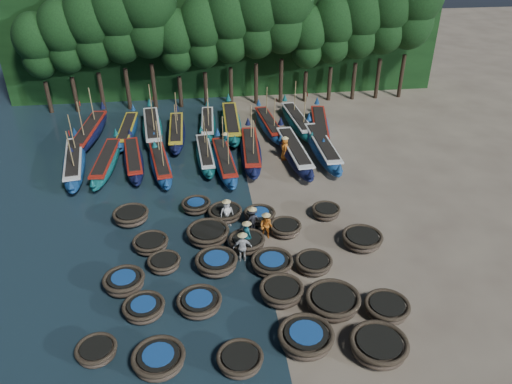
{
  "coord_description": "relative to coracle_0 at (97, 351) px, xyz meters",
  "views": [
    {
      "loc": [
        -3.06,
        -23.75,
        16.87
      ],
      "look_at": [
        0.14,
        1.91,
        1.3
      ],
      "focal_mm": 35.0,
      "sensor_mm": 36.0,
      "label": 1
    }
  ],
  "objects": [
    {
      "name": "tree_6",
      "position": [
        5.71,
        28.59,
        6.27
      ],
      "size": [
        4.09,
        4.09,
        9.65
      ],
      "color": "black",
      "rests_on": "ground"
    },
    {
      "name": "coracle_24",
      "position": [
        12.13,
        9.21,
        0.02
      ],
      "size": [
        2.1,
        2.1,
        0.69
      ],
      "rotation": [
        0.0,
        0.0,
        -0.43
      ],
      "color": "brown",
      "rests_on": "ground"
    },
    {
      "name": "tree_14",
      "position": [
        24.11,
        28.59,
        8.3
      ],
      "size": [
        5.34,
        5.34,
        12.58
      ],
      "color": "black",
      "rests_on": "ground"
    },
    {
      "name": "fisherman_1",
      "position": [
        7.07,
        6.71,
        0.59
      ],
      "size": [
        0.7,
        0.75,
        1.93
      ],
      "rotation": [
        0.0,
        0.0,
        2.17
      ],
      "color": "#195F6B",
      "rests_on": "ground"
    },
    {
      "name": "fisherman_4",
      "position": [
        6.74,
        5.72,
        0.55
      ],
      "size": [
        1.01,
        0.52,
        1.91
      ],
      "rotation": [
        0.0,
        0.0,
        3.13
      ],
      "color": "silver",
      "rests_on": "ground"
    },
    {
      "name": "coracle_16",
      "position": [
        4.98,
        7.68,
        0.1
      ],
      "size": [
        2.73,
        2.73,
        0.83
      ],
      "rotation": [
        0.0,
        0.0,
        0.25
      ],
      "color": "brown",
      "rests_on": "ground"
    },
    {
      "name": "coracle_21",
      "position": [
        4.39,
        10.83,
        0.02
      ],
      "size": [
        1.96,
        1.96,
        0.68
      ],
      "rotation": [
        0.0,
        0.0,
        0.2
      ],
      "color": "brown",
      "rests_on": "ground"
    },
    {
      "name": "coracle_23",
      "position": [
        8.11,
        9.27,
        0.03
      ],
      "size": [
        1.91,
        1.91,
        0.69
      ],
      "rotation": [
        0.0,
        0.0,
        0.08
      ],
      "color": "brown",
      "rests_on": "ground"
    },
    {
      "name": "fisherman_3",
      "position": [
        7.57,
        8.38,
        0.44
      ],
      "size": [
        1.12,
        0.88,
        1.72
      ],
      "rotation": [
        0.0,
        0.0,
        3.51
      ],
      "color": "black",
      "rests_on": "ground"
    },
    {
      "name": "long_boat_11",
      "position": [
        1.15,
        22.53,
        0.24
      ],
      "size": [
        2.45,
        9.01,
        3.84
      ],
      "rotation": [
        0.0,
        0.0,
        0.1
      ],
      "color": "#105D58",
      "rests_on": "ground"
    },
    {
      "name": "coracle_6",
      "position": [
        4.36,
        2.33,
        0.03
      ],
      "size": [
        2.14,
        2.14,
        0.7
      ],
      "rotation": [
        0.0,
        0.0,
        0.04
      ],
      "color": "brown",
      "rests_on": "ground"
    },
    {
      "name": "coracle_8",
      "position": [
        10.55,
        1.56,
        0.11
      ],
      "size": [
        2.99,
        2.99,
        0.84
      ],
      "rotation": [
        0.0,
        0.0,
        -0.27
      ],
      "color": "brown",
      "rests_on": "ground"
    },
    {
      "name": "coracle_13",
      "position": [
        8.16,
        4.74,
        0.05
      ],
      "size": [
        2.42,
        2.42,
        0.73
      ],
      "rotation": [
        0.0,
        0.0,
        -0.2
      ],
      "color": "brown",
      "rests_on": "ground"
    },
    {
      "name": "coracle_3",
      "position": [
        8.83,
        -0.47,
        0.11
      ],
      "size": [
        3.01,
        3.01,
        0.84
      ],
      "rotation": [
        0.0,
        0.0,
        0.41
      ],
      "color": "brown",
      "rests_on": "ground"
    },
    {
      "name": "coracle_11",
      "position": [
        2.62,
        5.49,
        0.02
      ],
      "size": [
        2.05,
        2.05,
        0.68
      ],
      "rotation": [
        0.0,
        0.0,
        0.36
      ],
      "color": "brown",
      "rests_on": "ground"
    },
    {
      "name": "coracle_12",
      "position": [
        5.31,
        5.11,
        0.09
      ],
      "size": [
        2.24,
        2.24,
        0.8
      ],
      "rotation": [
        0.0,
        0.0,
        -0.07
      ],
      "color": "brown",
      "rests_on": "ground"
    },
    {
      "name": "long_boat_14",
      "position": [
        7.53,
        22.82,
        0.24
      ],
      "size": [
        1.8,
        9.11,
        1.6
      ],
      "rotation": [
        0.0,
        0.0,
        -0.02
      ],
      "color": "#105D58",
      "rests_on": "ground"
    },
    {
      "name": "long_boat_9",
      "position": [
        -3.73,
        22.27,
        0.24
      ],
      "size": [
        2.61,
        9.04,
        3.86
      ],
      "rotation": [
        0.0,
        0.0,
        -0.12
      ],
      "color": "#0D1433",
      "rests_on": "ground"
    },
    {
      "name": "tree_11",
      "position": [
        17.21,
        28.59,
        6.27
      ],
      "size": [
        4.09,
        4.09,
        9.65
      ],
      "color": "black",
      "rests_on": "ground"
    },
    {
      "name": "long_boat_3",
      "position": [
        2.0,
        16.56,
        0.15
      ],
      "size": [
        2.5,
        7.64,
        3.28
      ],
      "rotation": [
        0.0,
        0.0,
        0.16
      ],
      "color": "navy",
      "rests_on": "ground"
    },
    {
      "name": "coracle_2",
      "position": [
        5.92,
        -1.2,
        0.02
      ],
      "size": [
        2.11,
        2.11,
        0.68
      ],
      "rotation": [
        0.0,
        0.0,
        0.17
      ],
      "color": "brown",
      "rests_on": "ground"
    },
    {
      "name": "coracle_20",
      "position": [
        0.53,
        10.1,
        0.07
      ],
      "size": [
        2.31,
        2.31,
        0.77
      ],
      "rotation": [
        0.0,
        0.0,
        0.2
      ],
      "color": "brown",
      "rests_on": "ground"
    },
    {
      "name": "coracle_17",
      "position": [
        7.06,
        6.65,
        0.08
      ],
      "size": [
        2.04,
        2.04,
        0.79
      ],
      "rotation": [
        0.0,
        0.0,
        0.09
      ],
      "color": "brown",
      "rests_on": "ground"
    },
    {
      "name": "coracle_5",
      "position": [
        1.81,
        2.28,
        0.03
      ],
      "size": [
        2.15,
        2.15,
        0.7
      ],
      "rotation": [
        0.0,
        0.0,
        -0.19
      ],
      "color": "brown",
      "rests_on": "ground"
    },
    {
      "name": "tree_8",
      "position": [
        10.31,
        28.59,
        7.62
      ],
      "size": [
        4.92,
        4.92,
        11.6
      ],
      "color": "black",
      "rests_on": "ground"
    },
    {
      "name": "foliage_wall",
      "position": [
        7.91,
        32.09,
        4.63
      ],
      "size": [
        40.0,
        3.0,
        10.0
      ],
      "primitive_type": "cube",
      "color": "black",
      "rests_on": "ground"
    },
    {
      "name": "long_boat_5",
      "position": [
        6.5,
        16.25,
        0.18
      ],
      "size": [
        1.97,
        8.13,
        3.46
      ],
      "rotation": [
        0.0,
        0.0,
        0.07
      ],
      "color": "navy",
      "rests_on": "ground"
    },
    {
      "name": "long_boat_15",
      "position": [
        10.57,
        22.33,
        0.16
      ],
      "size": [
        2.12,
        7.81,
        3.33
      ],
      "rotation": [
        0.0,
        0.0,
        0.1
      ],
      "color": "navy",
      "rests_on": "ground"
    },
    {
      "name": "long_boat_1",
      "position": [
        -1.79,
        17.16,
        0.17
      ],
      "size": [
        2.01,
        8.06,
        1.42
      ],
      "rotation": [
        0.0,
        0.0,
        -0.08
      ],
      "color": "#105D58",
      "rests_on": "ground"
    },
    {
      "name": "tree_3",
      "position": [
        -1.19,
        28.59,
        7.62
      ],
      "size": [
        4.92,
        4.92,
        11.6
      ],
      "color": "black",
      "rests_on": "ground"
    },
    {
      "name": "long_boat_6",
      "position": [
        8.54,
        17.57,
        0.21
      ],
      "size": [
        2.02,
        8.64,
        3.68
      ],
      "rotation": [
        0.0,
        0.0,
        -0.06
      ],
      "color": "#0D1433",
      "rests_on": "ground"
    },
    {
      "name": "tree_2",
      "position": [
        -3.49,
        28.59,
        6.95
      ],
      "size": [
        4.51,
        4.51,
        10.63
      ],
      "color": "black",
      "rests_on": "ground"
    },
    {
      "name": "coracle_9",
      "position": [
        12.93,
        0.91,
        0.05
      ],
      "size": [
        2.36,
        2.36,
        0.73
      ],
      "rotation": [
        0.0,
        0.0,
        0.23
      ],
      "color": "brown",
      "rests_on": "ground"
    },
    {
      "name": "fisherman_6",
      "position": [
        10.97,
        17.06,
        0.56
      ],
      "size": [
        0.56,
        0.86,
        1.95
      ],
      "rotation": [
        0.0,
        0.0,
        4.71
      ],
      "color": "orange",
      "rests_on": "ground"
    },
    {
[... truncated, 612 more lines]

